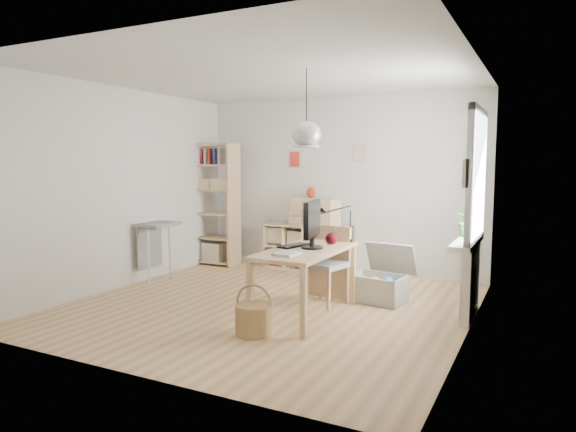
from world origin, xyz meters
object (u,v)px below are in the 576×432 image
at_px(chair, 328,260).
at_px(drawer_chest, 315,212).
at_px(storage_chest, 380,283).
at_px(monitor, 312,222).
at_px(desk, 306,257).
at_px(cube_shelf, 307,251).
at_px(tall_bookshelf, 214,199).

xyz_separation_m(chair, drawer_chest, (-0.90, 1.63, 0.41)).
relative_size(chair, storage_chest, 1.14).
distance_m(chair, monitor, 0.73).
bearing_deg(desk, storage_chest, 59.35).
xyz_separation_m(desk, cube_shelf, (-1.02, 2.23, -0.36)).
height_order(cube_shelf, tall_bookshelf, tall_bookshelf).
bearing_deg(monitor, cube_shelf, 104.71).
bearing_deg(desk, cube_shelf, 114.61).
xyz_separation_m(chair, monitor, (0.02, -0.51, 0.52)).
xyz_separation_m(desk, monitor, (0.05, 0.05, 0.39)).
bearing_deg(monitor, desk, -146.74).
relative_size(cube_shelf, tall_bookshelf, 0.70).
distance_m(cube_shelf, chair, 1.98).
bearing_deg(storage_chest, desk, -112.14).
xyz_separation_m(storage_chest, monitor, (-0.51, -0.90, 0.82)).
relative_size(chair, monitor, 1.53).
relative_size(tall_bookshelf, chair, 2.16).
relative_size(monitor, drawer_chest, 0.81).
height_order(cube_shelf, drawer_chest, drawer_chest).
distance_m(tall_bookshelf, drawer_chest, 1.74).
xyz_separation_m(desk, drawer_chest, (-0.87, 2.19, 0.28)).
relative_size(cube_shelf, drawer_chest, 1.87).
bearing_deg(tall_bookshelf, desk, -37.01).
xyz_separation_m(desk, chair, (0.03, 0.56, -0.13)).
bearing_deg(cube_shelf, tall_bookshelf, -169.81).
height_order(chair, storage_chest, chair).
relative_size(desk, tall_bookshelf, 0.75).
relative_size(desk, monitor, 2.48).
distance_m(tall_bookshelf, monitor, 3.25).
relative_size(storage_chest, monitor, 1.35).
distance_m(storage_chest, drawer_chest, 2.02).
height_order(cube_shelf, storage_chest, cube_shelf).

